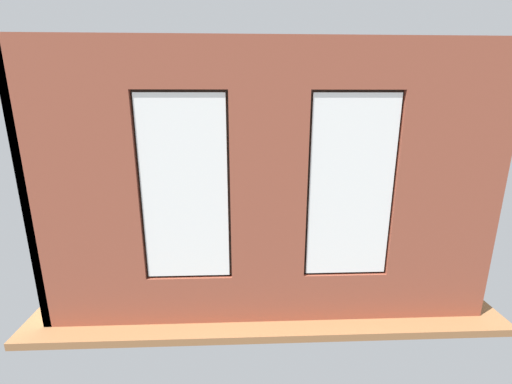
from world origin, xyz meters
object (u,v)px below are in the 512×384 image
table_plant_small (249,222)px  tv_flatscreen (120,208)px  couch_by_window (253,272)px  remote_silver (254,229)px  potted_plant_between_couches (341,236)px  potted_plant_beside_window_right (159,252)px  remote_gray (267,224)px  potted_plant_mid_room_small (288,212)px  potted_plant_near_tv (135,251)px  potted_plant_by_left_couch (328,201)px  coffee_table (249,229)px  papasan_chair (251,198)px  candle_jar (240,222)px  cup_ceramic (227,227)px  potted_plant_corner_far_left (422,251)px  couch_left (364,225)px  media_console (124,241)px

table_plant_small → tv_flatscreen: size_ratio=0.17×
couch_by_window → remote_silver: 1.55m
couch_by_window → potted_plant_between_couches: 1.40m
remote_silver → potted_plant_beside_window_right: bearing=-117.5°
remote_gray → potted_plant_mid_room_small: bearing=-48.8°
potted_plant_mid_room_small → potted_plant_near_tv: 3.67m
tv_flatscreen → potted_plant_by_left_couch: bearing=-156.5°
coffee_table → remote_silver: bearing=130.5°
papasan_chair → candle_jar: bearing=81.5°
table_plant_small → potted_plant_beside_window_right: bearing=53.4°
cup_ceramic → potted_plant_near_tv: bearing=42.9°
remote_gray → potted_plant_corner_far_left: size_ratio=0.17×
couch_left → potted_plant_near_tv: size_ratio=2.01×
potted_plant_beside_window_right → couch_by_window: bearing=-176.0°
cup_ceramic → potted_plant_by_left_couch: 2.90m
cup_ceramic → potted_plant_near_tv: (1.36, 1.26, 0.12)m
potted_plant_by_left_couch → tv_flatscreen: bearing=23.5°
table_plant_small → potted_plant_corner_far_left: 3.07m
remote_silver → potted_plant_by_left_couch: potted_plant_by_left_couch is taller
candle_jar → table_plant_small: (-0.17, 0.10, 0.03)m
potted_plant_mid_room_small → potted_plant_beside_window_right: (2.22, 2.87, 0.39)m
table_plant_small → remote_silver: table_plant_small is taller
cup_ceramic → potted_plant_corner_far_left: bearing=150.6°
potted_plant_corner_far_left → potted_plant_near_tv: bearing=-5.2°
couch_by_window → remote_gray: (-0.35, -1.80, 0.08)m
table_plant_small → potted_plant_near_tv: bearing=38.0°
remote_gray → potted_plant_mid_room_small: 1.12m
couch_left → tv_flatscreen: (4.67, 0.52, 0.58)m
remote_gray → papasan_chair: (0.28, -1.77, 0.02)m
potted_plant_corner_far_left → media_console: bearing=-16.9°
couch_left → potted_plant_beside_window_right: bearing=-59.7°
couch_by_window → potted_plant_corner_far_left: size_ratio=1.70×
cup_ceramic → papasan_chair: 2.09m
coffee_table → papasan_chair: papasan_chair is taller
cup_ceramic → media_console: size_ratio=0.07×
papasan_chair → potted_plant_between_couches: potted_plant_between_couches is taller
table_plant_small → potted_plant_near_tv: potted_plant_near_tv is taller
couch_by_window → potted_plant_between_couches: (-1.30, -0.04, 0.53)m
remote_silver → potted_plant_beside_window_right: (1.41, 1.64, 0.30)m
candle_jar → remote_silver: 0.36m
potted_plant_mid_room_small → potted_plant_beside_window_right: size_ratio=0.39×
coffee_table → papasan_chair: 1.91m
couch_by_window → table_plant_small: bearing=-89.0°
remote_gray → potted_plant_near_tv: size_ratio=0.19×
candle_jar → table_plant_small: bearing=149.7°
cup_ceramic → potted_plant_corner_far_left: potted_plant_corner_far_left is taller
cup_ceramic → remote_gray: bearing=-161.7°
potted_plant_mid_room_small → potted_plant_beside_window_right: potted_plant_beside_window_right is taller
remote_gray → couch_by_window: bearing=149.6°
coffee_table → potted_plant_corner_far_left: size_ratio=1.36×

